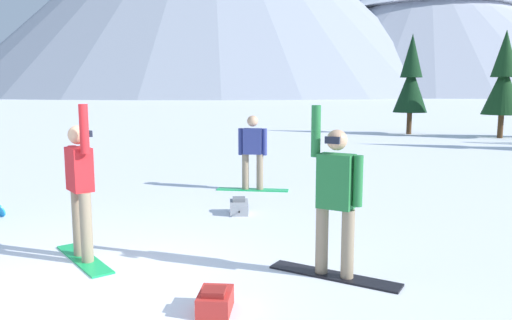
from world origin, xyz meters
The scene contains 9 objects.
ground_plane centered at (0.00, 0.00, 0.00)m, with size 800.00×800.00×0.00m, color white.
snowboarder_foreground centered at (-0.69, 0.72, 0.96)m, with size 1.43×0.87×2.02m.
snowboarder_midground centered at (2.37, 1.66, 0.95)m, with size 1.59×0.35×2.01m.
snowboarder_background centered at (-0.87, 5.71, 0.86)m, with size 1.57×0.80×1.64m.
backpack_grey centered at (-0.10, 3.76, 0.13)m, with size 0.51×0.55×0.29m.
backpack_red centered at (1.63, 0.22, 0.11)m, with size 0.47×0.55×0.26m.
pine_tree_short centered at (3.60, 21.54, 2.65)m, with size 1.78×1.78×4.87m.
pine_tree_slender centered at (-0.51, 21.70, 2.68)m, with size 1.65×1.65×4.92m.
peak_north_spur centered at (-28.24, 202.11, 27.72)m, with size 147.13×147.13×53.05m.
Camera 1 is at (4.15, -3.72, 2.18)m, focal length 34.71 mm.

